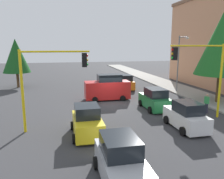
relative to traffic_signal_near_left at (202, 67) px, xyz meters
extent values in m
plane|color=#353538|center=(-6.00, -5.74, -4.19)|extent=(120.00, 120.00, 0.00)
cube|color=gray|center=(-11.00, 4.76, -4.12)|extent=(80.00, 4.00, 0.15)
cube|color=silver|center=(6.30, -8.74, -4.19)|extent=(2.20, 0.36, 0.01)
cone|color=silver|center=(5.00, -8.74, -4.19)|extent=(0.01, 1.10, 1.10)
cylinder|color=yellow|center=(0.00, 1.76, -1.22)|extent=(0.18, 0.18, 5.94)
cylinder|color=yellow|center=(0.00, -0.49, 1.60)|extent=(0.12, 4.50, 0.12)
cube|color=black|center=(0.00, -2.38, 1.02)|extent=(0.36, 0.32, 0.96)
sphere|color=red|center=(0.00, -2.56, 1.32)|extent=(0.18, 0.18, 0.18)
sphere|color=yellow|center=(0.00, -2.56, 1.02)|extent=(0.18, 0.18, 0.18)
sphere|color=green|center=(0.00, -2.56, 0.72)|extent=(0.18, 0.18, 0.18)
cylinder|color=yellow|center=(0.00, -13.24, -1.41)|extent=(0.18, 0.18, 5.57)
cylinder|color=yellow|center=(0.00, -10.99, 1.23)|extent=(0.12, 4.50, 0.12)
cube|color=black|center=(0.00, -9.10, 0.65)|extent=(0.36, 0.32, 0.96)
sphere|color=red|center=(0.00, -8.92, 0.95)|extent=(0.18, 0.18, 0.18)
sphere|color=yellow|center=(0.00, -8.92, 0.65)|extent=(0.18, 0.18, 0.18)
sphere|color=green|center=(0.00, -8.92, 0.35)|extent=(0.18, 0.18, 0.18)
cylinder|color=slate|center=(-10.00, 3.46, -0.69)|extent=(0.14, 0.14, 7.00)
cylinder|color=slate|center=(-9.10, 3.46, 2.61)|extent=(1.80, 0.10, 0.10)
ellipsoid|color=silver|center=(-8.20, 3.46, 2.46)|extent=(0.56, 0.28, 0.20)
cylinder|color=brown|center=(-18.00, -16.74, -3.03)|extent=(0.36, 0.36, 2.31)
cone|color=#19511E|center=(-18.00, -16.74, 0.24)|extent=(3.70, 3.70, 4.63)
cylinder|color=brown|center=(-4.00, 4.76, -2.62)|extent=(0.36, 0.36, 3.14)
cone|color=#1E6023|center=(-4.00, 4.76, 1.88)|extent=(5.02, 5.02, 6.27)
cube|color=red|center=(-8.00, -5.91, -3.10)|extent=(1.90, 4.80, 1.85)
cube|color=black|center=(-8.00, -5.67, -1.80)|extent=(1.67, 2.50, 0.76)
cylinder|color=black|center=(-6.99, -7.40, -3.89)|extent=(0.20, 0.60, 0.60)
cylinder|color=black|center=(-9.01, -7.40, -3.89)|extent=(0.20, 0.60, 0.60)
cylinder|color=black|center=(-6.99, -4.42, -3.89)|extent=(0.20, 0.60, 0.60)
cylinder|color=black|center=(-9.01, -4.42, -3.89)|extent=(0.20, 0.60, 0.60)
cube|color=#1E7238|center=(-3.43, -2.33, -3.50)|extent=(4.00, 1.78, 1.05)
cube|color=black|center=(-3.23, -2.33, -2.60)|extent=(2.08, 1.57, 0.76)
cylinder|color=black|center=(-4.67, -3.28, -3.89)|extent=(0.60, 0.20, 0.60)
cylinder|color=black|center=(-4.67, -1.38, -3.89)|extent=(0.60, 0.20, 0.60)
cylinder|color=black|center=(-2.19, -3.28, -3.89)|extent=(0.60, 0.20, 0.60)
cylinder|color=black|center=(-2.19, -1.38, -3.89)|extent=(0.60, 0.20, 0.60)
cube|color=white|center=(1.76, -2.20, -3.50)|extent=(3.88, 1.65, 1.05)
cube|color=black|center=(1.95, -2.20, -2.60)|extent=(2.02, 1.45, 0.76)
cylinder|color=black|center=(0.56, -3.08, -3.89)|extent=(0.60, 0.20, 0.60)
cylinder|color=black|center=(0.56, -1.32, -3.89)|extent=(0.60, 0.20, 0.60)
cylinder|color=black|center=(2.96, -3.08, -3.89)|extent=(0.60, 0.20, 0.60)
cylinder|color=black|center=(2.96, -1.32, -3.89)|extent=(0.60, 0.20, 0.60)
cube|color=yellow|center=(1.47, -9.15, -3.50)|extent=(3.70, 1.76, 1.05)
cube|color=black|center=(1.29, -9.15, -2.60)|extent=(1.92, 1.55, 0.76)
cylinder|color=black|center=(2.62, -8.21, -3.89)|extent=(0.60, 0.20, 0.60)
cylinder|color=black|center=(2.62, -10.09, -3.89)|extent=(0.60, 0.20, 0.60)
cylinder|color=black|center=(0.33, -8.21, -3.89)|extent=(0.60, 0.20, 0.60)
cylinder|color=black|center=(0.33, -10.09, -3.89)|extent=(0.60, 0.20, 0.60)
cube|color=#B2B5BA|center=(6.92, -8.31, -3.50)|extent=(3.93, 1.72, 1.05)
cube|color=black|center=(6.72, -8.31, -2.60)|extent=(2.04, 1.51, 0.76)
cylinder|color=black|center=(5.70, -7.39, -3.89)|extent=(0.60, 0.20, 0.60)
cylinder|color=black|center=(5.70, -9.23, -3.89)|extent=(0.60, 0.20, 0.60)
cube|color=orange|center=(-13.59, -2.31, -3.50)|extent=(4.19, 1.61, 1.05)
cube|color=black|center=(-13.38, -2.31, -2.60)|extent=(2.18, 1.42, 0.76)
cylinder|color=black|center=(-14.89, -3.18, -3.89)|extent=(0.60, 0.20, 0.60)
cylinder|color=black|center=(-14.89, -1.45, -3.89)|extent=(0.60, 0.20, 0.60)
cylinder|color=black|center=(-12.29, -3.18, -3.89)|extent=(0.60, 0.20, 0.60)
cylinder|color=black|center=(-12.29, -1.45, -3.89)|extent=(0.60, 0.20, 0.60)
cylinder|color=#262638|center=(-1.15, 1.58, -3.77)|extent=(0.16, 0.16, 0.85)
cylinder|color=#262638|center=(-1.35, 1.58, -3.77)|extent=(0.16, 0.16, 0.85)
cube|color=green|center=(-1.25, 1.58, -3.04)|extent=(0.40, 0.24, 0.60)
sphere|color=tan|center=(-1.25, 1.58, -2.60)|extent=(0.22, 0.22, 0.22)
camera|label=1|loc=(15.51, -10.63, 1.61)|focal=36.11mm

